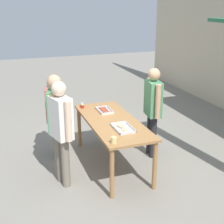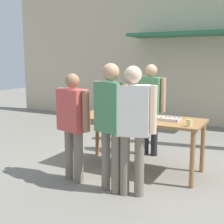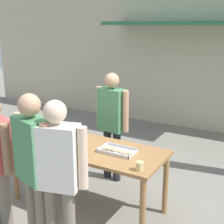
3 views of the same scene
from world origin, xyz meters
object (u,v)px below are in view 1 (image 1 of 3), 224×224
condiment_jar_mustard (82,105)px  condiment_jar_ketchup (83,106)px  person_customer_holding_hotdog (55,110)px  food_tray_buns (123,128)px  food_tray_sausages (104,110)px  person_server_behind_table (153,105)px  person_customer_waiting_in_line (56,117)px  beer_cup (114,140)px  person_customer_with_cup (61,125)px

condiment_jar_mustard → condiment_jar_ketchup: bearing=-5.5°
person_customer_holding_hotdog → condiment_jar_mustard: bearing=-50.2°
food_tray_buns → person_customer_holding_hotdog: (-1.09, -0.89, 0.05)m
food_tray_sausages → condiment_jar_mustard: condiment_jar_mustard is taller
condiment_jar_ketchup → person_server_behind_table: size_ratio=0.04×
person_customer_waiting_in_line → beer_cup: bearing=-126.6°
food_tray_buns → condiment_jar_mustard: bearing=-166.2°
person_server_behind_table → condiment_jar_mustard: bearing=-116.9°
person_customer_with_cup → person_customer_waiting_in_line: person_customer_waiting_in_line is taller
food_tray_buns → person_customer_holding_hotdog: 1.41m
person_customer_with_cup → condiment_jar_ketchup: bearing=-45.0°
person_customer_with_cup → food_tray_sausages: bearing=-65.9°
condiment_jar_mustard → person_customer_holding_hotdog: person_customer_holding_hotdog is taller
condiment_jar_ketchup → person_customer_holding_hotdog: 0.58m
food_tray_sausages → person_customer_waiting_in_line: bearing=-63.5°
person_customer_with_cup → food_tray_buns: bearing=-112.3°
person_server_behind_table → person_customer_holding_hotdog: 1.79m
person_customer_with_cup → person_customer_waiting_in_line: (-0.31, -0.01, 0.02)m
beer_cup → person_server_behind_table: size_ratio=0.06×
condiment_jar_mustard → beer_cup: beer_cup is taller
condiment_jar_ketchup → food_tray_buns: bearing=15.2°
food_tray_sausages → condiment_jar_ketchup: condiment_jar_ketchup is taller
food_tray_buns → person_customer_with_cup: 0.99m
food_tray_sausages → person_customer_holding_hotdog: (-0.17, -0.89, 0.05)m
food_tray_buns → person_customer_holding_hotdog: size_ratio=0.29×
food_tray_buns → condiment_jar_ketchup: bearing=-164.8°
condiment_jar_mustard → person_server_behind_table: person_server_behind_table is taller
person_customer_holding_hotdog → food_tray_sausages: bearing=-83.8°
food_tray_sausages → person_server_behind_table: (0.38, 0.81, 0.14)m
food_tray_buns → person_server_behind_table: size_ratio=0.27×
food_tray_sausages → condiment_jar_mustard: (-0.41, -0.33, 0.02)m
beer_cup → person_customer_holding_hotdog: size_ratio=0.06×
beer_cup → person_customer_waiting_in_line: size_ratio=0.06×
person_customer_waiting_in_line → person_customer_with_cup: bearing=-161.3°
food_tray_sausages → food_tray_buns: food_tray_buns is taller
food_tray_buns → person_server_behind_table: person_server_behind_table is taller
condiment_jar_ketchup → person_customer_with_cup: bearing=-29.7°
food_tray_sausages → food_tray_buns: bearing=-0.1°
food_tray_sausages → person_customer_with_cup: person_customer_with_cup is taller
person_customer_waiting_in_line → condiment_jar_ketchup: bearing=-22.5°
condiment_jar_mustard → person_customer_holding_hotdog: size_ratio=0.05×
condiment_jar_mustard → food_tray_buns: bearing=13.8°
person_customer_with_cup → beer_cup: bearing=-146.6°
food_tray_sausages → person_server_behind_table: size_ratio=0.24×
food_tray_buns → condiment_jar_ketchup: condiment_jar_ketchup is taller
person_customer_holding_hotdog → food_tray_buns: bearing=-123.8°
condiment_jar_mustard → person_server_behind_table: bearing=55.1°
condiment_jar_mustard → food_tray_sausages: bearing=38.8°
food_tray_buns → person_customer_waiting_in_line: size_ratio=0.26×
person_customer_with_cup → person_customer_waiting_in_line: bearing=-13.0°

